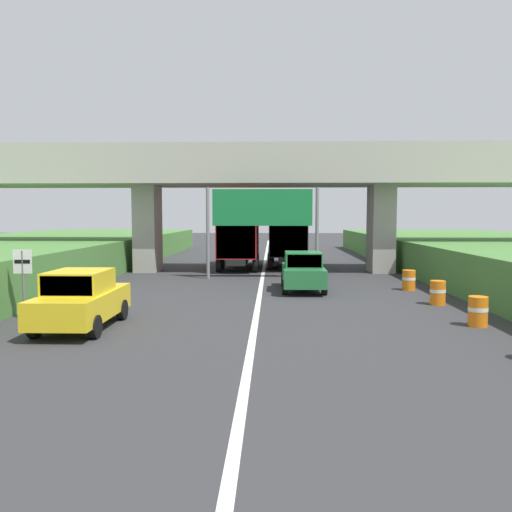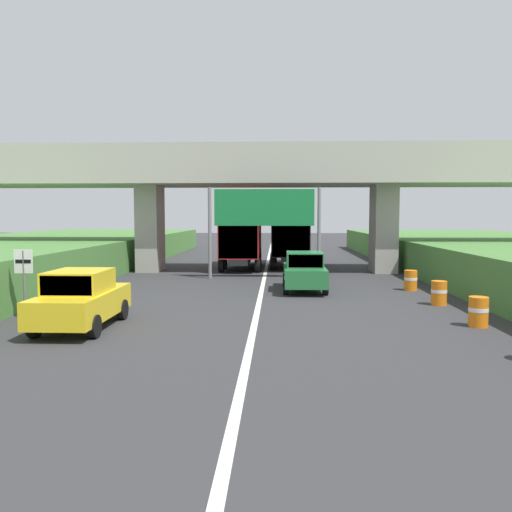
{
  "view_description": "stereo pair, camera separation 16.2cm",
  "coord_description": "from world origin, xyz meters",
  "px_view_note": "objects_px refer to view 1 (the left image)",
  "views": [
    {
      "loc": [
        0.53,
        0.31,
        3.3
      ],
      "look_at": [
        0.0,
        16.94,
        2.0
      ],
      "focal_mm": 36.2,
      "sensor_mm": 36.0,
      "label": 1
    },
    {
      "loc": [
        0.69,
        0.31,
        3.3
      ],
      "look_at": [
        0.0,
        16.94,
        2.0
      ],
      "focal_mm": 36.2,
      "sensor_mm": 36.0,
      "label": 2
    }
  ],
  "objects_px": {
    "construction_barrel_4": "(438,293)",
    "truck_black": "(287,237)",
    "overhead_highway_sign": "(262,213)",
    "construction_barrel_5": "(409,280)",
    "construction_barrel_3": "(478,311)",
    "speed_limit_sign": "(23,273)",
    "truck_red": "(240,238)",
    "car_yellow": "(81,300)",
    "car_green": "(303,271)"
  },
  "relations": [
    {
      "from": "construction_barrel_4",
      "to": "truck_black",
      "type": "bearing_deg",
      "value": 109.83
    },
    {
      "from": "overhead_highway_sign",
      "to": "construction_barrel_5",
      "type": "distance_m",
      "value": 8.26
    },
    {
      "from": "truck_black",
      "to": "construction_barrel_3",
      "type": "relative_size",
      "value": 8.11
    },
    {
      "from": "speed_limit_sign",
      "to": "truck_red",
      "type": "distance_m",
      "value": 17.24
    },
    {
      "from": "car_yellow",
      "to": "construction_barrel_3",
      "type": "relative_size",
      "value": 4.56
    },
    {
      "from": "car_green",
      "to": "car_yellow",
      "type": "bearing_deg",
      "value": -131.28
    },
    {
      "from": "speed_limit_sign",
      "to": "construction_barrel_3",
      "type": "distance_m",
      "value": 14.12
    },
    {
      "from": "speed_limit_sign",
      "to": "truck_black",
      "type": "xyz_separation_m",
      "value": [
        8.88,
        17.53,
        0.46
      ]
    },
    {
      "from": "car_green",
      "to": "construction_barrel_4",
      "type": "height_order",
      "value": "car_green"
    },
    {
      "from": "overhead_highway_sign",
      "to": "construction_barrel_3",
      "type": "relative_size",
      "value": 6.53
    },
    {
      "from": "truck_black",
      "to": "truck_red",
      "type": "relative_size",
      "value": 1.0
    },
    {
      "from": "truck_red",
      "to": "construction_barrel_3",
      "type": "height_order",
      "value": "truck_red"
    },
    {
      "from": "construction_barrel_4",
      "to": "overhead_highway_sign",
      "type": "bearing_deg",
      "value": 130.83
    },
    {
      "from": "construction_barrel_4",
      "to": "car_yellow",
      "type": "bearing_deg",
      "value": -159.36
    },
    {
      "from": "overhead_highway_sign",
      "to": "speed_limit_sign",
      "type": "height_order",
      "value": "overhead_highway_sign"
    },
    {
      "from": "car_yellow",
      "to": "construction_barrel_5",
      "type": "height_order",
      "value": "car_yellow"
    },
    {
      "from": "truck_black",
      "to": "construction_barrel_3",
      "type": "bearing_deg",
      "value": -74.04
    },
    {
      "from": "construction_barrel_5",
      "to": "overhead_highway_sign",
      "type": "bearing_deg",
      "value": 148.97
    },
    {
      "from": "car_green",
      "to": "construction_barrel_5",
      "type": "xyz_separation_m",
      "value": [
        4.71,
        0.27,
        -0.4
      ]
    },
    {
      "from": "truck_black",
      "to": "construction_barrel_4",
      "type": "relative_size",
      "value": 8.11
    },
    {
      "from": "construction_barrel_5",
      "to": "speed_limit_sign",
      "type": "bearing_deg",
      "value": -153.82
    },
    {
      "from": "overhead_highway_sign",
      "to": "construction_barrel_4",
      "type": "bearing_deg",
      "value": -49.17
    },
    {
      "from": "truck_red",
      "to": "construction_barrel_5",
      "type": "bearing_deg",
      "value": -48.94
    },
    {
      "from": "construction_barrel_3",
      "to": "construction_barrel_4",
      "type": "distance_m",
      "value": 3.76
    },
    {
      "from": "construction_barrel_3",
      "to": "construction_barrel_5",
      "type": "relative_size",
      "value": 1.0
    },
    {
      "from": "overhead_highway_sign",
      "to": "construction_barrel_3",
      "type": "distance_m",
      "value": 13.62
    },
    {
      "from": "overhead_highway_sign",
      "to": "truck_black",
      "type": "relative_size",
      "value": 0.81
    },
    {
      "from": "overhead_highway_sign",
      "to": "car_yellow",
      "type": "height_order",
      "value": "overhead_highway_sign"
    },
    {
      "from": "truck_black",
      "to": "car_green",
      "type": "distance_m",
      "value": 10.98
    },
    {
      "from": "car_green",
      "to": "construction_barrel_5",
      "type": "distance_m",
      "value": 4.74
    },
    {
      "from": "truck_black",
      "to": "construction_barrel_3",
      "type": "xyz_separation_m",
      "value": [
        5.19,
        -18.17,
        -1.47
      ]
    },
    {
      "from": "truck_black",
      "to": "construction_barrel_5",
      "type": "distance_m",
      "value": 11.91
    },
    {
      "from": "speed_limit_sign",
      "to": "truck_black",
      "type": "distance_m",
      "value": 19.65
    },
    {
      "from": "truck_black",
      "to": "truck_red",
      "type": "height_order",
      "value": "same"
    },
    {
      "from": "truck_black",
      "to": "car_yellow",
      "type": "relative_size",
      "value": 1.78
    },
    {
      "from": "car_yellow",
      "to": "construction_barrel_3",
      "type": "distance_m",
      "value": 11.76
    },
    {
      "from": "truck_red",
      "to": "construction_barrel_3",
      "type": "distance_m",
      "value": 18.78
    },
    {
      "from": "overhead_highway_sign",
      "to": "car_yellow",
      "type": "relative_size",
      "value": 1.43
    },
    {
      "from": "car_yellow",
      "to": "construction_barrel_4",
      "type": "bearing_deg",
      "value": 20.64
    },
    {
      "from": "car_yellow",
      "to": "construction_barrel_3",
      "type": "xyz_separation_m",
      "value": [
        11.74,
        0.66,
        -0.4
      ]
    },
    {
      "from": "overhead_highway_sign",
      "to": "car_green",
      "type": "xyz_separation_m",
      "value": [
        1.88,
        -4.23,
        -2.61
      ]
    },
    {
      "from": "construction_barrel_3",
      "to": "car_yellow",
      "type": "bearing_deg",
      "value": -176.76
    },
    {
      "from": "construction_barrel_4",
      "to": "construction_barrel_5",
      "type": "bearing_deg",
      "value": 91.23
    },
    {
      "from": "overhead_highway_sign",
      "to": "truck_red",
      "type": "distance_m",
      "value": 5.77
    },
    {
      "from": "speed_limit_sign",
      "to": "construction_barrel_4",
      "type": "height_order",
      "value": "speed_limit_sign"
    },
    {
      "from": "speed_limit_sign",
      "to": "construction_barrel_5",
      "type": "xyz_separation_m",
      "value": [
        13.99,
        6.88,
        -1.02
      ]
    },
    {
      "from": "truck_black",
      "to": "car_yellow",
      "type": "bearing_deg",
      "value": -109.16
    },
    {
      "from": "construction_barrel_3",
      "to": "construction_barrel_4",
      "type": "relative_size",
      "value": 1.0
    },
    {
      "from": "speed_limit_sign",
      "to": "truck_red",
      "type": "height_order",
      "value": "truck_red"
    },
    {
      "from": "truck_black",
      "to": "construction_barrel_4",
      "type": "bearing_deg",
      "value": -70.17
    }
  ]
}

